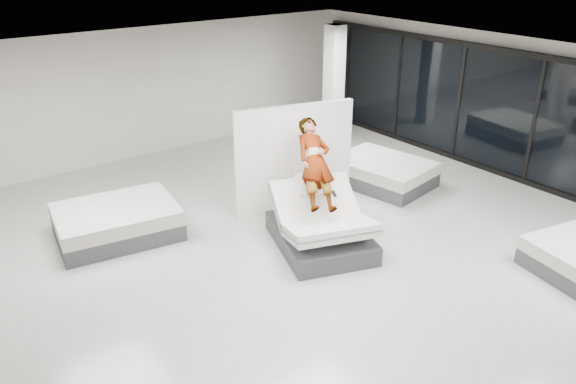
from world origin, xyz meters
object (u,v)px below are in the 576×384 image
object	(u,v)px
flat_bed_right_far	(383,172)
column	(334,88)
person	(316,175)
remote	(334,194)
divider_panel	(294,159)
flat_bed_left_far	(117,222)
hero_bed	(321,228)

from	to	relation	value
flat_bed_right_far	column	bearing A→B (deg)	74.34
column	person	bearing A→B (deg)	-134.80
remote	column	xyz separation A→B (m)	(3.49, 4.01, 0.56)
divider_panel	remote	bearing A→B (deg)	-87.00
person	flat_bed_left_far	world-z (taller)	person
person	flat_bed_right_far	bearing A→B (deg)	39.23
remote	column	bearing A→B (deg)	68.21
person	flat_bed_right_far	xyz separation A→B (m)	(2.87, 1.04, -0.99)
person	flat_bed_right_far	distance (m)	3.21
hero_bed	flat_bed_left_far	size ratio (longest dim) A/B	1.01
hero_bed	person	distance (m)	0.95
remote	column	size ratio (longest dim) A/B	0.04
flat_bed_right_far	column	xyz separation A→B (m)	(0.72, 2.57, 1.32)
person	divider_panel	xyz separation A→B (m)	(0.45, 1.20, -0.17)
flat_bed_left_far	divider_panel	bearing A→B (deg)	-18.24
flat_bed_right_far	hero_bed	bearing A→B (deg)	-155.70
remote	flat_bed_right_far	distance (m)	3.22
person	remote	world-z (taller)	person
person	divider_panel	bearing A→B (deg)	88.65
flat_bed_left_far	column	xyz separation A→B (m)	(6.47, 1.31, 1.30)
divider_panel	flat_bed_left_far	distance (m)	3.60
person	column	bearing A→B (deg)	64.44
person	divider_panel	size ratio (longest dim) A/B	0.75
flat_bed_right_far	column	size ratio (longest dim) A/B	0.72
flat_bed_right_far	remote	bearing A→B (deg)	-152.47
flat_bed_left_far	column	world-z (taller)	column
person	flat_bed_left_far	size ratio (longest dim) A/B	0.78
person	flat_bed_right_far	size ratio (longest dim) A/B	0.80
person	flat_bed_left_far	bearing A→B (deg)	160.63
hero_bed	flat_bed_left_far	xyz separation A→B (m)	(-2.78, 2.60, -0.09)
remote	divider_panel	distance (m)	1.65
flat_bed_left_far	column	distance (m)	6.73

